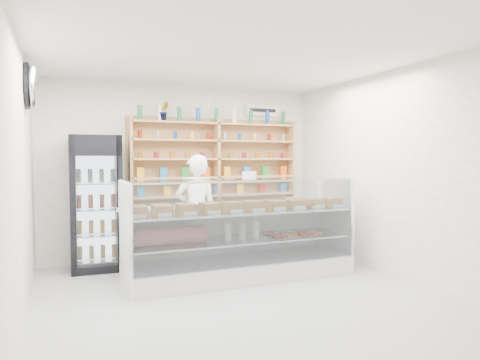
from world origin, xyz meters
name	(u,v)px	position (x,y,z in m)	size (l,w,h in m)	color
room	(245,178)	(0.00, 0.00, 1.40)	(5.00, 5.00, 5.00)	#99999E
display_counter	(240,250)	(0.34, 0.94, 0.37)	(3.08, 0.92, 1.34)	white
shop_worker	(196,211)	(-0.06, 1.67, 0.83)	(0.61, 0.40, 1.67)	white
drinks_cooler	(96,203)	(-1.42, 2.13, 0.97)	(0.73, 0.71, 1.94)	black
wall_shelving	(217,159)	(0.50, 2.34, 1.59)	(2.84, 0.28, 1.33)	tan
potted_plant	(164,111)	(-0.37, 2.34, 2.35)	(0.17, 0.14, 0.30)	#1E6626
security_mirror	(32,86)	(-2.17, 1.20, 2.45)	(0.15, 0.50, 0.50)	silver
wall_sign	(262,110)	(1.40, 2.47, 2.45)	(0.62, 0.03, 0.20)	white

